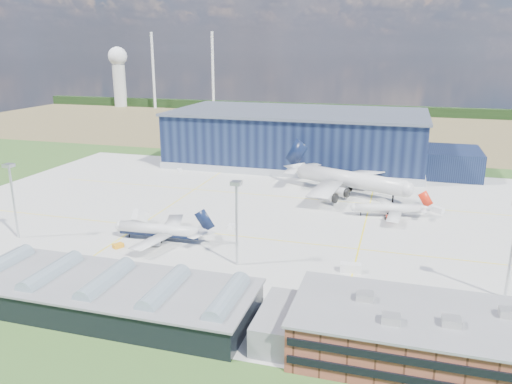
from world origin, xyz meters
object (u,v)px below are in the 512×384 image
Objects in this scene: light_mast_center at (236,210)px; gse_cart_b at (180,170)px; gse_van_b at (438,210)px; gse_van_c at (311,301)px; car_b at (337,311)px; ops_building at (418,335)px; gse_cart_a at (231,226)px; hangar at (303,140)px; light_mast_west at (12,189)px; gse_tug_c at (376,185)px; airstair at (141,219)px; airliner_red at (388,204)px; car_a at (361,315)px; gse_van_a at (351,268)px; airliner_navy at (159,224)px; gse_tug_a at (182,280)px; gse_tug_b at (118,246)px; airliner_widebody at (350,171)px.

gse_cart_b is at bearing 122.75° from light_mast_center.
gse_van_c reaches higher than gse_van_b.
car_b is (6.06, -2.00, -0.57)m from gse_van_c.
gse_cart_b is at bearing 130.51° from ops_building.
gse_van_b is at bearing 48.96° from light_mast_center.
gse_cart_a is 81.57m from gse_cart_b.
hangar is at bearing 35.58° from gse_van_c.
gse_tug_c is (100.86, 89.69, -14.65)m from light_mast_west.
light_mast_west is 8.02× the size of gse_cart_b.
airliner_red is at bearing 35.56° from airstair.
light_mast_center is (70.00, 0.00, 0.00)m from light_mast_west.
hangar reaches higher than light_mast_center.
car_a is (-11.11, 12.00, -4.23)m from ops_building.
gse_van_a is 21.13m from gse_van_c.
airliner_navy reaches higher than gse_van_b.
gse_cart_a is 0.84× the size of gse_tug_c.
ops_building is at bearing -147.51° from gse_van_b.
gse_cart_b is (11.02, 91.70, -14.81)m from light_mast_west.
car_b is (36.03, -142.80, -11.04)m from hangar.
gse_van_c reaches higher than gse_tug_a.
gse_tug_c is (1.49, 85.61, -0.39)m from gse_van_a.
gse_tug_b is at bearing 177.66° from light_mast_center.
light_mast_west reaches higher than airliner_widebody.
airliner_navy is at bearing 21.13° from airliner_red.
gse_cart_a is at bearing -92.48° from gse_cart_b.
airliner_navy is 6.04× the size of gse_van_a.
gse_cart_a is (-47.23, -26.02, -3.96)m from airliner_red.
light_mast_center is at bearing -115.68° from gse_tug_c.
gse_van_a is at bearing 32.44° from gse_tug_b.
car_b is at bearing -31.97° from light_mast_center.
ops_building is 15.46× the size of gse_cart_a.
ops_building is 82.44m from airliner_red.
light_mast_west is 7.95× the size of gse_tug_b.
ops_building is at bearing -46.69° from gse_cart_a.
ops_building is 16.04× the size of gse_cart_b.
gse_van_a is at bearing 170.45° from airliner_navy.
gse_tug_c is (-14.15, 119.69, -4.01)m from ops_building.
hangar is 149.01m from car_a.
ops_building is 91.76m from gse_van_b.
gse_van_b is at bearing -2.19° from airliner_widebody.
light_mast_center reaches higher than airstair.
airstair is at bearing 75.23° from car_a.
airstair is at bearing 150.64° from gse_van_b.
gse_cart_b is 0.87× the size of car_a.
car_b is at bearing 103.29° from car_a.
gse_tug_c is (-22.51, 28.39, -0.25)m from gse_van_b.
ops_building is 0.80× the size of airliner_widebody.
hangar reaches higher than airliner_red.
gse_van_a is (29.37, 4.08, -14.27)m from light_mast_center.
airliner_navy reaches higher than gse_cart_b.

